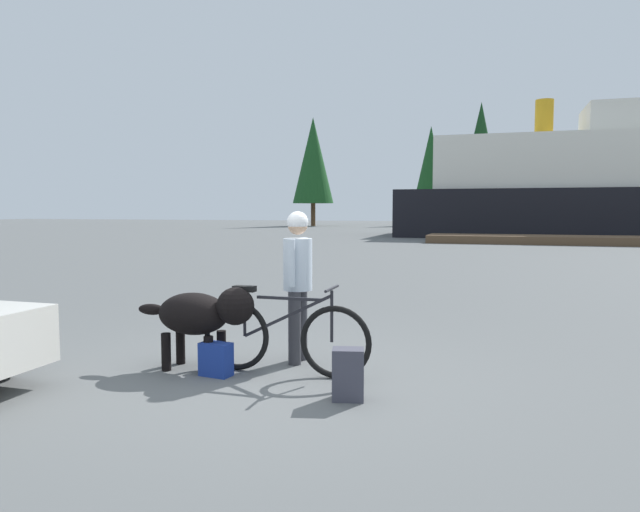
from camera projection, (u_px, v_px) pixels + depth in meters
ground_plane at (261, 380)px, 5.77m from camera, size 160.00×160.00×0.00m
bicycle at (283, 336)px, 5.94m from camera, size 1.83×0.44×0.92m
person_cyclist at (298, 272)px, 6.36m from camera, size 0.32×0.53×1.68m
dog at (202, 314)px, 6.08m from camera, size 1.36×0.52×0.90m
backpack at (348, 374)px, 5.14m from camera, size 0.32×0.26×0.46m
handbag_pannier at (216, 359)px, 5.89m from camera, size 0.34×0.22×0.34m
dock_pier at (611, 241)px, 27.81m from camera, size 17.38×2.81×0.40m
ferry_boat at (591, 189)px, 35.50m from camera, size 22.88×8.85×8.51m
pine_tree_far_left at (313, 161)px, 59.13m from camera, size 4.20×4.20×11.09m
pine_tree_center at (481, 154)px, 54.07m from camera, size 4.11×4.11×11.69m
pine_tree_mid_back at (431, 164)px, 61.30m from camera, size 3.47×3.47×10.52m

